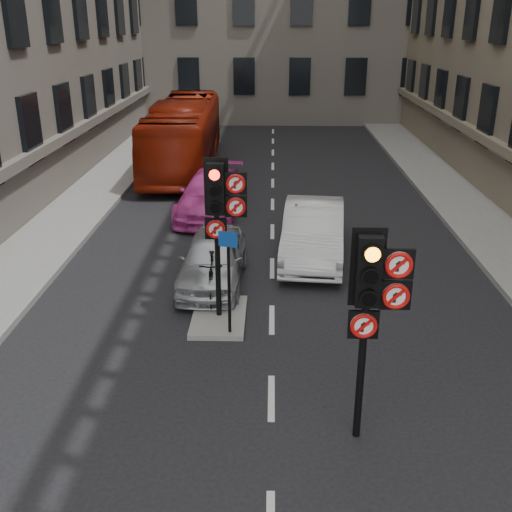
# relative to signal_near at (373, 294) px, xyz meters

# --- Properties ---
(ground) EXTENTS (120.00, 120.00, 0.00)m
(ground) POSITION_rel_signal_near_xyz_m (-1.49, -0.99, -2.58)
(ground) COLOR black
(ground) RESTS_ON ground
(pavement_left) EXTENTS (3.00, 50.00, 0.16)m
(pavement_left) POSITION_rel_signal_near_xyz_m (-8.69, 11.01, -2.50)
(pavement_left) COLOR gray
(pavement_left) RESTS_ON ground
(pavement_right) EXTENTS (3.00, 50.00, 0.16)m
(pavement_right) POSITION_rel_signal_near_xyz_m (5.71, 11.01, -2.50)
(pavement_right) COLOR gray
(pavement_right) RESTS_ON ground
(centre_island) EXTENTS (1.20, 2.00, 0.12)m
(centre_island) POSITION_rel_signal_near_xyz_m (-2.69, 4.01, -2.52)
(centre_island) COLOR gray
(centre_island) RESTS_ON ground
(signal_near) EXTENTS (0.91, 0.40, 3.58)m
(signal_near) POSITION_rel_signal_near_xyz_m (0.00, 0.00, 0.00)
(signal_near) COLOR black
(signal_near) RESTS_ON ground
(signal_far) EXTENTS (0.91, 0.40, 3.58)m
(signal_far) POSITION_rel_signal_near_xyz_m (-2.60, 4.00, 0.12)
(signal_far) COLOR black
(signal_far) RESTS_ON centre_island
(car_silver) EXTENTS (1.67, 3.95, 1.33)m
(car_silver) POSITION_rel_signal_near_xyz_m (-3.00, 6.01, -1.92)
(car_silver) COLOR #ADB1B5
(car_silver) RESTS_ON ground
(car_white) EXTENTS (2.06, 4.84, 1.55)m
(car_white) POSITION_rel_signal_near_xyz_m (-0.34, 7.87, -1.81)
(car_white) COLOR silver
(car_white) RESTS_ON ground
(car_pink) EXTENTS (2.33, 4.98, 1.41)m
(car_pink) POSITION_rel_signal_near_xyz_m (-3.62, 11.84, -1.88)
(car_pink) COLOR #D33EA0
(car_pink) RESTS_ON ground
(bus_red) EXTENTS (2.83, 10.91, 3.02)m
(bus_red) POSITION_rel_signal_near_xyz_m (-5.47, 18.57, -1.07)
(bus_red) COLOR maroon
(bus_red) RESTS_ON ground
(motorcycle) EXTENTS (0.65, 1.92, 1.13)m
(motorcycle) POSITION_rel_signal_near_xyz_m (-2.94, 5.01, -2.02)
(motorcycle) COLOR black
(motorcycle) RESTS_ON ground
(motorcyclist) EXTENTS (0.66, 0.55, 1.54)m
(motorcyclist) POSITION_rel_signal_near_xyz_m (-0.82, 8.05, -1.81)
(motorcyclist) COLOR black
(motorcyclist) RESTS_ON ground
(info_sign) EXTENTS (0.39, 0.16, 2.29)m
(info_sign) POSITION_rel_signal_near_xyz_m (-2.39, 3.19, -0.98)
(info_sign) COLOR black
(info_sign) RESTS_ON centre_island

